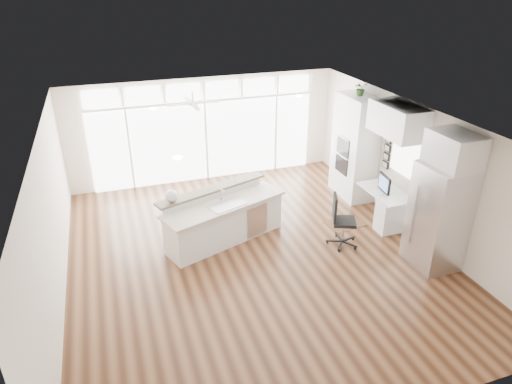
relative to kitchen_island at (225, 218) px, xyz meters
name	(u,v)px	position (x,y,z in m)	size (l,w,h in m)	color
floor	(254,255)	(0.39, -0.71, -0.53)	(7.00, 8.00, 0.02)	#3E2213
ceiling	(254,123)	(0.39, -0.71, 2.18)	(7.00, 8.00, 0.02)	silver
wall_back	(205,129)	(0.39, 3.29, 0.83)	(7.00, 0.04, 2.70)	silver
wall_front	(370,343)	(0.39, -4.71, 0.83)	(7.00, 0.04, 2.70)	silver
wall_left	(51,224)	(-3.11, -0.71, 0.83)	(0.04, 8.00, 2.70)	silver
wall_right	(414,169)	(3.89, -0.71, 0.83)	(0.04, 8.00, 2.70)	silver
glass_wall	(206,141)	(0.39, 3.23, 0.53)	(5.80, 0.06, 2.08)	white
transom_row	(203,90)	(0.39, 3.23, 1.86)	(5.90, 0.06, 0.40)	white
desk_window	(405,155)	(3.85, -0.41, 1.03)	(0.04, 0.85, 0.85)	silver
ceiling_fan	(193,99)	(-0.11, 2.09, 1.96)	(1.16, 1.16, 0.32)	white
recessed_lights	(250,121)	(0.39, -0.51, 2.16)	(3.40, 3.00, 0.02)	white
oven_cabinet	(355,147)	(3.56, 1.09, 0.73)	(0.64, 1.20, 2.50)	white
desk_nook	(384,207)	(3.52, -0.41, -0.14)	(0.72, 1.30, 0.76)	white
upper_cabinets	(398,120)	(3.56, -0.41, 1.83)	(0.64, 1.30, 0.64)	white
refrigerator	(438,217)	(3.50, -2.06, 0.48)	(0.76, 0.90, 2.00)	silver
fridge_cabinet	(454,150)	(3.56, -2.06, 1.78)	(0.64, 0.90, 0.60)	white
framed_photos	(387,152)	(3.85, 0.21, 0.88)	(0.06, 0.22, 0.80)	black
kitchen_island	(225,218)	(0.00, 0.00, 0.00)	(2.62, 0.99, 1.04)	white
rug	(345,223)	(2.70, -0.20, -0.52)	(0.81, 0.58, 0.01)	#331C10
office_chair	(344,221)	(2.22, -0.95, 0.03)	(0.57, 0.53, 1.10)	black
fishbowl	(171,196)	(-1.03, 0.05, 0.64)	(0.24, 0.24, 0.24)	silver
monitor	(384,183)	(3.44, -0.41, 0.45)	(0.08, 0.49, 0.41)	black
keyboard	(376,193)	(3.27, -0.41, 0.25)	(0.12, 0.31, 0.02)	silver
potted_plant	(361,90)	(3.56, 1.09, 2.11)	(0.30, 0.34, 0.26)	#2A5323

